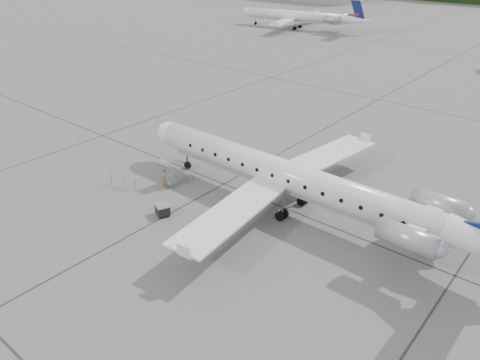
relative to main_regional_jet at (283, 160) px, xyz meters
The scene contains 7 objects.
ground 5.19m from the main_regional_jet, 69.09° to the right, with size 320.00×320.00×0.00m, color #62625F.
main_regional_jet is the anchor object (origin of this frame).
airstair 8.83m from the main_regional_jet, 165.86° to the right, with size 0.85×2.28×2.23m, color silver, non-canonical shape.
passenger 9.31m from the main_regional_jet, 157.81° to the right, with size 0.62×0.40×1.69m, color #7E6045.
safety_railing 12.33m from the main_regional_jet, 154.31° to the right, with size 2.20×0.08×1.00m, color gray, non-canonical shape.
baggage_cart 8.72m from the main_regional_jet, 132.50° to the right, with size 0.99×0.80×0.86m, color black, non-canonical shape.
bg_regional_left 72.16m from the main_regional_jet, 123.17° to the left, with size 26.52×19.10×6.96m, color silver, non-canonical shape.
Camera 1 is at (14.32, -19.90, 16.66)m, focal length 35.00 mm.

